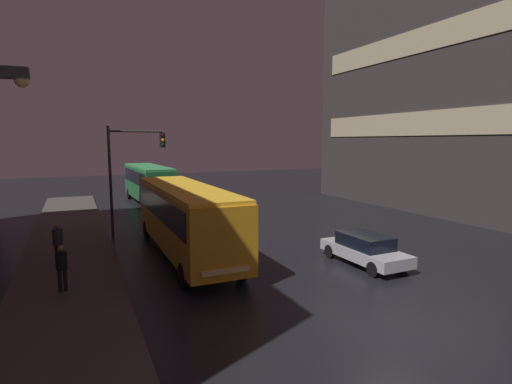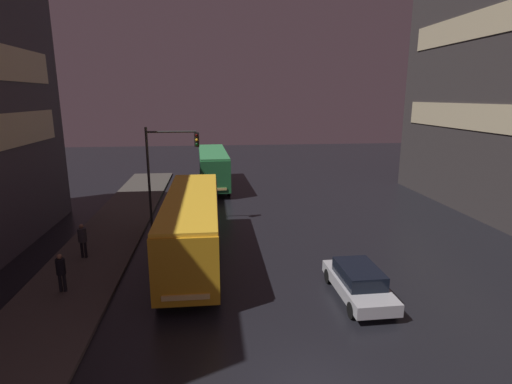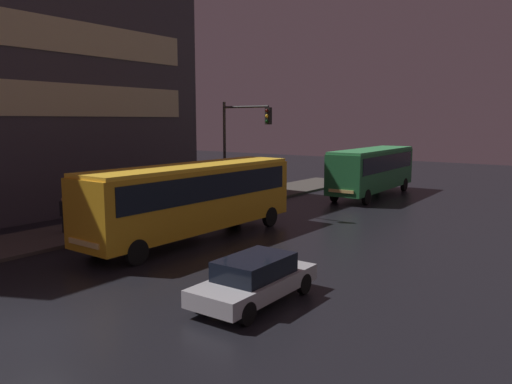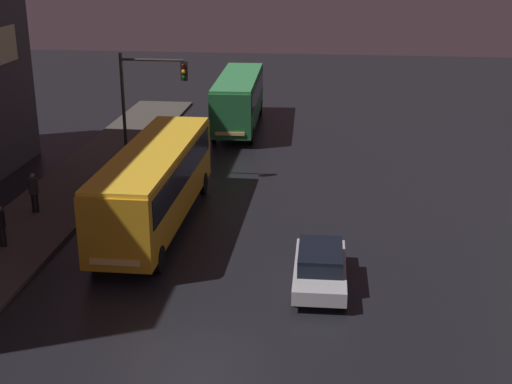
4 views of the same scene
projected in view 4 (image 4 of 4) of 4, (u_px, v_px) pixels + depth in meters
ground_plane at (199, 363)px, 20.38m from camera, size 120.00×120.00×0.00m
sidewalk_left at (37, 220)px, 30.69m from camera, size 4.00×48.00×0.15m
bus_near at (155, 179)px, 29.56m from camera, size 2.67×11.56×3.42m
bus_far at (239, 96)px, 45.59m from camera, size 2.86×10.55×3.38m
car_taxi at (320, 266)px, 24.80m from camera, size 1.89×4.43×1.39m
pedestrian_near at (34, 189)px, 31.00m from camera, size 0.48×0.48×1.80m
pedestrian_mid at (0, 222)px, 27.50m from camera, size 0.48×0.48×1.69m
traffic_light_main at (145, 97)px, 34.31m from camera, size 3.29×0.35×6.42m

